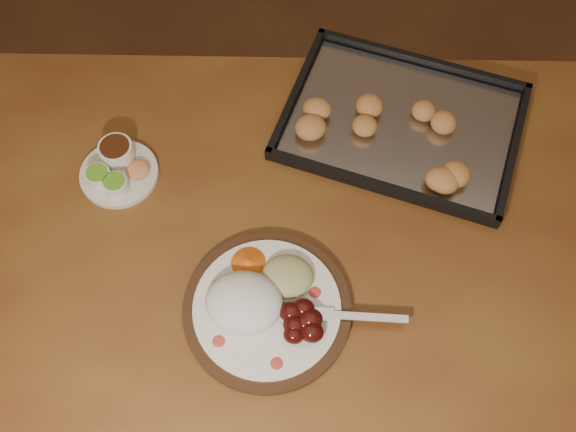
# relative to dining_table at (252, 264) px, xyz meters

# --- Properties ---
(ground) EXTENTS (4.00, 4.00, 0.00)m
(ground) POSITION_rel_dining_table_xyz_m (0.01, -0.16, -0.65)
(ground) COLOR brown
(ground) RESTS_ON ground
(dining_table) EXTENTS (1.62, 1.11, 0.75)m
(dining_table) POSITION_rel_dining_table_xyz_m (0.00, 0.00, 0.00)
(dining_table) COLOR brown
(dining_table) RESTS_ON ground
(dinner_plate) EXTENTS (0.39, 0.29, 0.07)m
(dinner_plate) POSITION_rel_dining_table_xyz_m (0.05, -0.12, 0.12)
(dinner_plate) COLOR #331C0E
(dinner_plate) RESTS_ON dining_table
(condiment_saucer) EXTENTS (0.15, 0.15, 0.05)m
(condiment_saucer) POSITION_rel_dining_table_xyz_m (-0.28, 0.10, 0.12)
(condiment_saucer) COLOR silver
(condiment_saucer) RESTS_ON dining_table
(baking_tray) EXTENTS (0.52, 0.42, 0.05)m
(baking_tray) POSITION_rel_dining_table_xyz_m (0.25, 0.31, 0.11)
(baking_tray) COLOR black
(baking_tray) RESTS_ON dining_table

